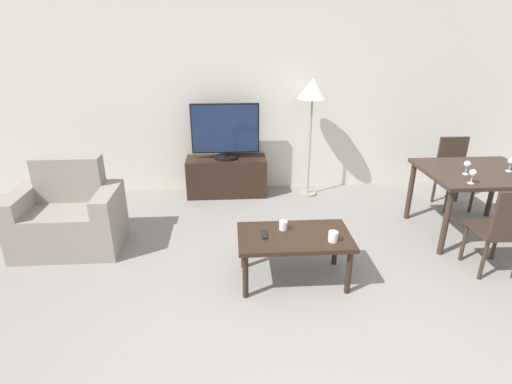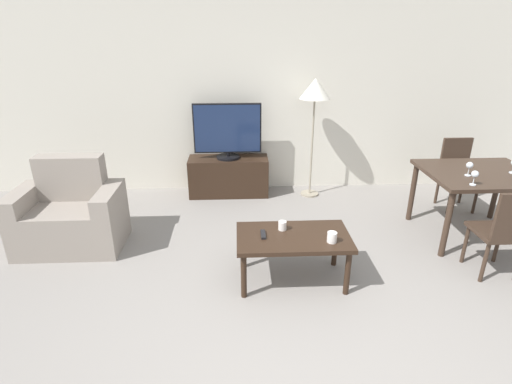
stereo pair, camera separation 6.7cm
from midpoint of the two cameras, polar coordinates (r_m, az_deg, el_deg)
name	(u,v)px [view 2 (the right image)]	position (r m, az deg, el deg)	size (l,w,h in m)	color
wall_back	(272,92)	(5.48, 2.64, 14.12)	(7.71, 0.06, 2.70)	silver
armchair	(71,216)	(4.55, -24.58, -3.18)	(1.04, 0.65, 0.93)	gray
tv_stand	(229,176)	(5.47, -3.57, 2.27)	(1.07, 0.40, 0.52)	black
tv	(227,131)	(5.28, -3.74, 8.63)	(0.89, 0.31, 0.73)	black
coffee_table	(293,241)	(3.56, 5.87, -6.97)	(1.00, 0.57, 0.46)	black
dining_table	(480,180)	(4.85, 29.69, 1.47)	(1.13, 0.95, 0.74)	#38281E
dining_chair_near	(504,229)	(4.21, 32.29, -4.53)	(0.40, 0.40, 0.87)	#38281E
dining_chair_far	(457,170)	(5.63, 27.11, 2.79)	(0.40, 0.40, 0.87)	#38281E
floor_lamp	(315,94)	(5.21, 8.80, 13.71)	(0.39, 0.39, 1.56)	gray
remote_primary	(263,234)	(3.51, 1.58, -6.08)	(0.04, 0.15, 0.02)	black
cup_white_near	(282,226)	(3.60, 4.33, -4.81)	(0.07, 0.07, 0.08)	white
cup_colored_far	(332,237)	(3.46, 11.36, -6.36)	(0.08, 0.08, 0.09)	white
wine_glass_left	(475,175)	(4.35, 29.18, 2.13)	(0.07, 0.07, 0.15)	silver
wine_glass_center	(470,166)	(4.60, 28.58, 3.26)	(0.07, 0.07, 0.15)	silver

